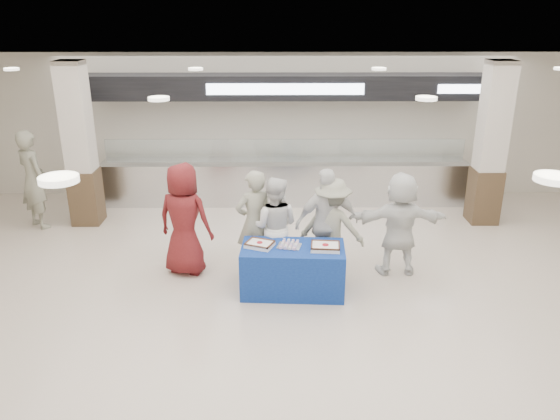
{
  "coord_description": "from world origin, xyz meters",
  "views": [
    {
      "loc": [
        -0.19,
        -6.15,
        4.16
      ],
      "look_at": [
        -0.13,
        1.6,
        1.23
      ],
      "focal_mm": 35.0,
      "sensor_mm": 36.0,
      "label": 1
    }
  ],
  "objects_px": {
    "civilian_white": "(399,224)",
    "soldier_bg": "(33,179)",
    "sheet_cake_left": "(260,244)",
    "soldier_a": "(254,222)",
    "display_table": "(293,269)",
    "cupcake_tray": "(289,245)",
    "chef_tall": "(275,226)",
    "chef_short": "(327,222)",
    "sheet_cake_right": "(325,246)",
    "civilian_maroon": "(184,219)",
    "soldier_b": "(332,227)"
  },
  "relations": [
    {
      "from": "civilian_white",
      "to": "soldier_bg",
      "type": "relative_size",
      "value": 0.88
    },
    {
      "from": "sheet_cake_left",
      "to": "soldier_a",
      "type": "height_order",
      "value": "soldier_a"
    },
    {
      "from": "display_table",
      "to": "cupcake_tray",
      "type": "height_order",
      "value": "cupcake_tray"
    },
    {
      "from": "chef_tall",
      "to": "chef_short",
      "type": "relative_size",
      "value": 0.92
    },
    {
      "from": "cupcake_tray",
      "to": "civilian_white",
      "type": "bearing_deg",
      "value": 19.07
    },
    {
      "from": "sheet_cake_left",
      "to": "sheet_cake_right",
      "type": "distance_m",
      "value": 0.98
    },
    {
      "from": "civilian_maroon",
      "to": "chef_short",
      "type": "bearing_deg",
      "value": -163.71
    },
    {
      "from": "cupcake_tray",
      "to": "soldier_b",
      "type": "distance_m",
      "value": 0.93
    },
    {
      "from": "soldier_bg",
      "to": "chef_short",
      "type": "bearing_deg",
      "value": -161.95
    },
    {
      "from": "display_table",
      "to": "soldier_b",
      "type": "xyz_separation_m",
      "value": [
        0.64,
        0.64,
        0.44
      ]
    },
    {
      "from": "civilian_maroon",
      "to": "soldier_bg",
      "type": "height_order",
      "value": "soldier_bg"
    },
    {
      "from": "civilian_white",
      "to": "display_table",
      "type": "bearing_deg",
      "value": 19.96
    },
    {
      "from": "display_table",
      "to": "civilian_maroon",
      "type": "xyz_separation_m",
      "value": [
        -1.73,
        0.69,
        0.55
      ]
    },
    {
      "from": "display_table",
      "to": "chef_tall",
      "type": "bearing_deg",
      "value": 116.73
    },
    {
      "from": "soldier_a",
      "to": "chef_short",
      "type": "xyz_separation_m",
      "value": [
        1.17,
        -0.05,
        0.02
      ]
    },
    {
      "from": "sheet_cake_left",
      "to": "civilian_maroon",
      "type": "xyz_separation_m",
      "value": [
        -1.23,
        0.66,
        0.13
      ]
    },
    {
      "from": "sheet_cake_left",
      "to": "civilian_white",
      "type": "distance_m",
      "value": 2.31
    },
    {
      "from": "soldier_b",
      "to": "chef_short",
      "type": "bearing_deg",
      "value": 15.56
    },
    {
      "from": "cupcake_tray",
      "to": "soldier_b",
      "type": "xyz_separation_m",
      "value": [
        0.7,
        0.62,
        0.03
      ]
    },
    {
      "from": "cupcake_tray",
      "to": "civilian_maroon",
      "type": "distance_m",
      "value": 1.8
    },
    {
      "from": "sheet_cake_left",
      "to": "civilian_maroon",
      "type": "relative_size",
      "value": 0.26
    },
    {
      "from": "sheet_cake_right",
      "to": "chef_short",
      "type": "relative_size",
      "value": 0.25
    },
    {
      "from": "cupcake_tray",
      "to": "soldier_bg",
      "type": "relative_size",
      "value": 0.2
    },
    {
      "from": "civilian_maroon",
      "to": "sheet_cake_left",
      "type": "bearing_deg",
      "value": 169.12
    },
    {
      "from": "display_table",
      "to": "soldier_bg",
      "type": "height_order",
      "value": "soldier_bg"
    },
    {
      "from": "civilian_maroon",
      "to": "civilian_white",
      "type": "relative_size",
      "value": 1.08
    },
    {
      "from": "civilian_maroon",
      "to": "soldier_bg",
      "type": "bearing_deg",
      "value": -14.2
    },
    {
      "from": "chef_tall",
      "to": "chef_short",
      "type": "bearing_deg",
      "value": -168.99
    },
    {
      "from": "chef_short",
      "to": "soldier_bg",
      "type": "relative_size",
      "value": 0.91
    },
    {
      "from": "civilian_white",
      "to": "soldier_bg",
      "type": "height_order",
      "value": "soldier_bg"
    },
    {
      "from": "sheet_cake_right",
      "to": "chef_tall",
      "type": "height_order",
      "value": "chef_tall"
    },
    {
      "from": "chef_tall",
      "to": "soldier_bg",
      "type": "relative_size",
      "value": 0.84
    },
    {
      "from": "sheet_cake_right",
      "to": "civilian_maroon",
      "type": "distance_m",
      "value": 2.34
    },
    {
      "from": "soldier_bg",
      "to": "sheet_cake_left",
      "type": "bearing_deg",
      "value": -172.41
    },
    {
      "from": "soldier_a",
      "to": "soldier_b",
      "type": "bearing_deg",
      "value": 153.46
    },
    {
      "from": "chef_tall",
      "to": "soldier_bg",
      "type": "bearing_deg",
      "value": -12.64
    },
    {
      "from": "sheet_cake_left",
      "to": "civilian_white",
      "type": "height_order",
      "value": "civilian_white"
    },
    {
      "from": "civilian_white",
      "to": "chef_short",
      "type": "bearing_deg",
      "value": -0.37
    },
    {
      "from": "sheet_cake_left",
      "to": "chef_short",
      "type": "relative_size",
      "value": 0.27
    },
    {
      "from": "display_table",
      "to": "sheet_cake_right",
      "type": "distance_m",
      "value": 0.64
    },
    {
      "from": "civilian_maroon",
      "to": "sheet_cake_right",
      "type": "bearing_deg",
      "value": 178.37
    },
    {
      "from": "sheet_cake_left",
      "to": "civilian_maroon",
      "type": "bearing_deg",
      "value": 151.6
    },
    {
      "from": "civilian_maroon",
      "to": "civilian_white",
      "type": "xyz_separation_m",
      "value": [
        3.45,
        -0.05,
        -0.07
      ]
    },
    {
      "from": "sheet_cake_right",
      "to": "cupcake_tray",
      "type": "bearing_deg",
      "value": 169.33
    },
    {
      "from": "chef_short",
      "to": "soldier_b",
      "type": "distance_m",
      "value": 0.11
    },
    {
      "from": "civilian_maroon",
      "to": "display_table",
      "type": "bearing_deg",
      "value": 175.76
    },
    {
      "from": "sheet_cake_left",
      "to": "sheet_cake_right",
      "type": "bearing_deg",
      "value": -5.97
    },
    {
      "from": "cupcake_tray",
      "to": "soldier_a",
      "type": "bearing_deg",
      "value": 129.47
    },
    {
      "from": "sheet_cake_left",
      "to": "chef_tall",
      "type": "bearing_deg",
      "value": 70.22
    },
    {
      "from": "civilian_maroon",
      "to": "soldier_a",
      "type": "height_order",
      "value": "civilian_maroon"
    }
  ]
}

